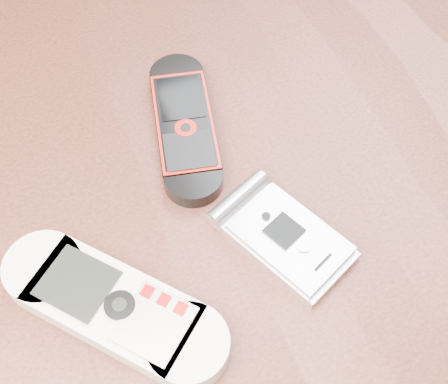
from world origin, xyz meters
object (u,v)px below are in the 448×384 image
Objects in this scene: nokia_white at (113,306)px; motorola_razr at (286,238)px; table at (219,259)px; nokia_black_red at (185,125)px.

nokia_white is 1.62× the size of motorola_razr.
table is 7.41× the size of nokia_black_red.
motorola_razr is at bearing -62.89° from nokia_black_red.
table is at bearing -10.11° from nokia_white.
table is at bearing 97.37° from motorola_razr.
nokia_black_red is at bearing 12.79° from nokia_white.
nokia_black_red is at bearing 80.40° from motorola_razr.
nokia_black_red reaches higher than table.
nokia_white reaches higher than table.
nokia_black_red is (0.11, 0.14, -0.00)m from nokia_white.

